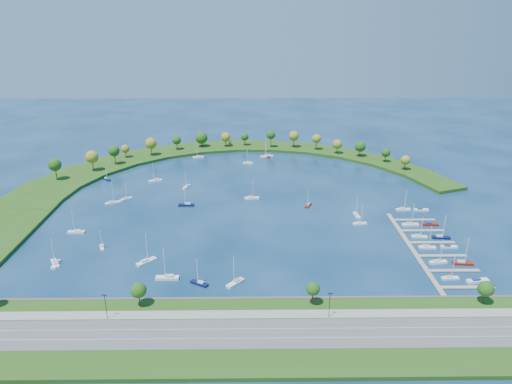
{
  "coord_description": "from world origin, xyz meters",
  "views": [
    {
      "loc": [
        2.0,
        -257.28,
        105.51
      ],
      "look_at": [
        5.0,
        5.0,
        4.0
      ],
      "focal_mm": 33.02,
      "sensor_mm": 36.0,
      "label": 1
    }
  ],
  "objects_px": {
    "harbor_tower": "(230,142)",
    "moored_boat_0": "(126,198)",
    "moored_boat_2": "(113,202)",
    "moored_boat_10": "(55,263)",
    "moored_boat_20": "(360,223)",
    "docked_boat_3": "(463,262)",
    "docked_boat_11": "(421,210)",
    "docked_boat_6": "(419,236)",
    "moored_boat_15": "(186,204)",
    "docked_boat_4": "(427,247)",
    "docked_boat_7": "(441,237)",
    "moored_boat_16": "(187,186)",
    "moored_boat_19": "(76,231)",
    "moored_boat_3": "(146,261)",
    "docked_boat_0": "(450,277)",
    "moored_boat_4": "(235,282)",
    "docked_boat_2": "(438,261)",
    "moored_boat_11": "(102,247)",
    "docked_boat_10": "(403,209)",
    "dock_system": "(428,249)",
    "moored_boat_18": "(308,205)",
    "moored_boat_9": "(248,162)",
    "docked_boat_1": "(477,281)",
    "moored_boat_13": "(107,179)",
    "moored_boat_1": "(199,283)",
    "moored_boat_14": "(168,277)",
    "moored_boat_8": "(252,197)",
    "moored_boat_12": "(266,156)",
    "moored_boat_5": "(198,157)",
    "docked_boat_8": "(410,224)",
    "moored_boat_21": "(267,156)",
    "moored_boat_7": "(155,180)",
    "docked_boat_5": "(449,247)",
    "docked_boat_9": "(430,224)"
  },
  "relations": [
    {
      "from": "moored_boat_3",
      "to": "docked_boat_0",
      "type": "relative_size",
      "value": 1.33
    },
    {
      "from": "moored_boat_21",
      "to": "moored_boat_19",
      "type": "bearing_deg",
      "value": 31.99
    },
    {
      "from": "harbor_tower",
      "to": "moored_boat_9",
      "type": "distance_m",
      "value": 48.8
    },
    {
      "from": "harbor_tower",
      "to": "moored_boat_0",
      "type": "bearing_deg",
      "value": -116.14
    },
    {
      "from": "docked_boat_1",
      "to": "moored_boat_7",
      "type": "bearing_deg",
      "value": 132.31
    },
    {
      "from": "moored_boat_2",
      "to": "moored_boat_10",
      "type": "height_order",
      "value": "moored_boat_2"
    },
    {
      "from": "moored_boat_2",
      "to": "docked_boat_10",
      "type": "relative_size",
      "value": 1.04
    },
    {
      "from": "harbor_tower",
      "to": "moored_boat_20",
      "type": "bearing_deg",
      "value": -63.87
    },
    {
      "from": "moored_boat_15",
      "to": "docked_boat_6",
      "type": "xyz_separation_m",
      "value": [
        120.86,
        -42.03,
        -0.06
      ]
    },
    {
      "from": "moored_boat_13",
      "to": "docked_boat_2",
      "type": "distance_m",
      "value": 212.03
    },
    {
      "from": "moored_boat_9",
      "to": "moored_boat_20",
      "type": "distance_m",
      "value": 121.62
    },
    {
      "from": "moored_boat_9",
      "to": "docked_boat_1",
      "type": "bearing_deg",
      "value": 128.36
    },
    {
      "from": "docked_boat_1",
      "to": "docked_boat_4",
      "type": "xyz_separation_m",
      "value": [
        -10.44,
        29.83,
        0.2
      ]
    },
    {
      "from": "moored_boat_1",
      "to": "docked_boat_1",
      "type": "relative_size",
      "value": 1.22
    },
    {
      "from": "moored_boat_16",
      "to": "moored_boat_19",
      "type": "relative_size",
      "value": 0.9
    },
    {
      "from": "moored_boat_0",
      "to": "moored_boat_16",
      "type": "bearing_deg",
      "value": -11.36
    },
    {
      "from": "moored_boat_0",
      "to": "moored_boat_8",
      "type": "distance_m",
      "value": 74.87
    },
    {
      "from": "moored_boat_5",
      "to": "moored_boat_20",
      "type": "bearing_deg",
      "value": 118.24
    },
    {
      "from": "moored_boat_12",
      "to": "moored_boat_18",
      "type": "height_order",
      "value": "moored_boat_12"
    },
    {
      "from": "moored_boat_20",
      "to": "docked_boat_3",
      "type": "distance_m",
      "value": 56.0
    },
    {
      "from": "moored_boat_5",
      "to": "docked_boat_0",
      "type": "distance_m",
      "value": 214.92
    },
    {
      "from": "moored_boat_15",
      "to": "docked_boat_2",
      "type": "bearing_deg",
      "value": 151.05
    },
    {
      "from": "moored_boat_2",
      "to": "docked_boat_9",
      "type": "height_order",
      "value": "moored_boat_2"
    },
    {
      "from": "moored_boat_10",
      "to": "moored_boat_13",
      "type": "distance_m",
      "value": 112.37
    },
    {
      "from": "moored_boat_12",
      "to": "docked_boat_1",
      "type": "height_order",
      "value": "moored_boat_12"
    },
    {
      "from": "moored_boat_8",
      "to": "moored_boat_15",
      "type": "height_order",
      "value": "moored_boat_15"
    },
    {
      "from": "docked_boat_11",
      "to": "docked_boat_6",
      "type": "bearing_deg",
      "value": -108.15
    },
    {
      "from": "moored_boat_4",
      "to": "moored_boat_10",
      "type": "bearing_deg",
      "value": -60.36
    },
    {
      "from": "docked_boat_8",
      "to": "moored_boat_18",
      "type": "bearing_deg",
      "value": 148.83
    },
    {
      "from": "dock_system",
      "to": "moored_boat_18",
      "type": "height_order",
      "value": "moored_boat_18"
    },
    {
      "from": "moored_boat_15",
      "to": "docked_boat_4",
      "type": "relative_size",
      "value": 1.14
    },
    {
      "from": "moored_boat_14",
      "to": "moored_boat_18",
      "type": "relative_size",
      "value": 1.37
    },
    {
      "from": "docked_boat_2",
      "to": "docked_boat_9",
      "type": "bearing_deg",
      "value": 66.87
    },
    {
      "from": "moored_boat_14",
      "to": "moored_boat_2",
      "type": "bearing_deg",
      "value": -60.73
    },
    {
      "from": "moored_boat_12",
      "to": "docked_boat_8",
      "type": "distance_m",
      "value": 143.62
    },
    {
      "from": "docked_boat_0",
      "to": "docked_boat_7",
      "type": "distance_m",
      "value": 39.1
    },
    {
      "from": "docked_boat_4",
      "to": "docked_boat_7",
      "type": "relative_size",
      "value": 0.92
    },
    {
      "from": "moored_boat_18",
      "to": "docked_boat_5",
      "type": "xyz_separation_m",
      "value": [
        61.05,
        -51.66,
        -0.28
      ]
    },
    {
      "from": "moored_boat_16",
      "to": "docked_boat_6",
      "type": "bearing_deg",
      "value": 79.21
    },
    {
      "from": "docked_boat_2",
      "to": "moored_boat_11",
      "type": "bearing_deg",
      "value": 165.78
    },
    {
      "from": "moored_boat_8",
      "to": "moored_boat_12",
      "type": "height_order",
      "value": "moored_boat_8"
    },
    {
      "from": "moored_boat_1",
      "to": "moored_boat_13",
      "type": "distance_m",
      "value": 148.98
    },
    {
      "from": "moored_boat_0",
      "to": "moored_boat_13",
      "type": "relative_size",
      "value": 1.06
    },
    {
      "from": "moored_boat_9",
      "to": "docked_boat_4",
      "type": "bearing_deg",
      "value": 130.57
    },
    {
      "from": "moored_boat_1",
      "to": "docked_boat_7",
      "type": "relative_size",
      "value": 0.92
    },
    {
      "from": "dock_system",
      "to": "docked_boat_1",
      "type": "height_order",
      "value": "docked_boat_1"
    },
    {
      "from": "moored_boat_19",
      "to": "docked_boat_6",
      "type": "height_order",
      "value": "moored_boat_19"
    },
    {
      "from": "moored_boat_12",
      "to": "moored_boat_10",
      "type": "bearing_deg",
      "value": 110.15
    },
    {
      "from": "moored_boat_15",
      "to": "moored_boat_19",
      "type": "height_order",
      "value": "moored_boat_15"
    },
    {
      "from": "moored_boat_0",
      "to": "moored_boat_15",
      "type": "bearing_deg",
      "value": -57.58
    }
  ]
}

